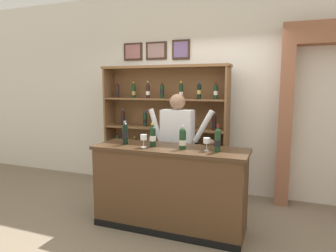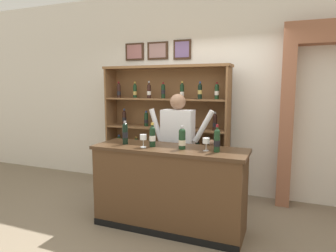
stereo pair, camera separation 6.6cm
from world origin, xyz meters
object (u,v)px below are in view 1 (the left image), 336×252
object	(u,v)px
tasting_counter	(170,188)
tasting_bottle_vin_santo	(218,140)
wine_glass_spare	(207,141)
wine_glass_center	(144,138)
wine_shelf	(165,127)
tasting_bottle_prosecco	(153,136)
shopkeeper	(177,139)
tasting_bottle_rosso	(183,138)
tasting_bottle_riserva	(125,133)

from	to	relation	value
tasting_counter	tasting_bottle_vin_santo	size ratio (longest dim) A/B	6.06
tasting_counter	wine_glass_spare	world-z (taller)	wine_glass_spare
wine_glass_center	wine_shelf	bearing A→B (deg)	100.30
wine_glass_spare	tasting_bottle_prosecco	bearing A→B (deg)	-178.74
wine_shelf	tasting_counter	distance (m)	1.40
wine_glass_center	wine_glass_spare	world-z (taller)	wine_glass_center
wine_shelf	tasting_bottle_prosecco	xyz separation A→B (m)	(0.32, -1.21, 0.07)
tasting_counter	wine_shelf	bearing A→B (deg)	113.87
tasting_bottle_vin_santo	wine_glass_spare	world-z (taller)	tasting_bottle_vin_santo
shopkeeper	tasting_bottle_rosso	size ratio (longest dim) A/B	6.00
tasting_bottle_riserva	tasting_bottle_vin_santo	size ratio (longest dim) A/B	0.96
tasting_bottle_riserva	wine_glass_center	xyz separation A→B (m)	(0.30, -0.09, -0.03)
tasting_counter	tasting_bottle_prosecco	size ratio (longest dim) A/B	6.38
tasting_bottle_vin_santo	tasting_bottle_riserva	bearing A→B (deg)	179.60
tasting_counter	wine_glass_center	bearing A→B (deg)	-157.42
shopkeeper	wine_glass_center	size ratio (longest dim) A/B	10.41
shopkeeper	tasting_bottle_vin_santo	world-z (taller)	shopkeeper
shopkeeper	tasting_bottle_riserva	xyz separation A→B (m)	(-0.49, -0.58, 0.14)
tasting_bottle_rosso	wine_shelf	bearing A→B (deg)	119.87
tasting_bottle_riserva	tasting_bottle_vin_santo	bearing A→B (deg)	-0.40
tasting_bottle_riserva	tasting_bottle_rosso	xyz separation A→B (m)	(0.76, -0.01, -0.02)
tasting_bottle_rosso	wine_glass_spare	world-z (taller)	tasting_bottle_rosso
shopkeeper	tasting_bottle_prosecco	xyz separation A→B (m)	(-0.11, -0.59, 0.13)
shopkeeper	tasting_bottle_rosso	bearing A→B (deg)	-65.58
tasting_counter	shopkeeper	bearing A→B (deg)	99.44
tasting_bottle_prosecco	wine_glass_center	xyz separation A→B (m)	(-0.08, -0.08, -0.02)
wine_shelf	tasting_counter	xyz separation A→B (m)	(0.52, -1.17, -0.57)
shopkeeper	wine_shelf	bearing A→B (deg)	124.56
tasting_counter	shopkeeper	world-z (taller)	shopkeeper
tasting_bottle_rosso	tasting_bottle_prosecco	bearing A→B (deg)	179.66
tasting_counter	tasting_bottle_prosecco	xyz separation A→B (m)	(-0.20, -0.03, 0.64)
tasting_counter	tasting_bottle_rosso	world-z (taller)	tasting_bottle_rosso
tasting_counter	tasting_bottle_prosecco	world-z (taller)	tasting_bottle_prosecco
wine_shelf	tasting_bottle_riserva	size ratio (longest dim) A/B	7.04
shopkeeper	wine_glass_center	world-z (taller)	shopkeeper
shopkeeper	tasting_bottle_rosso	xyz separation A→B (m)	(0.27, -0.59, 0.12)
tasting_bottle_vin_santo	tasting_bottle_rosso	bearing A→B (deg)	-179.43
tasting_bottle_vin_santo	wine_glass_spare	size ratio (longest dim) A/B	2.08
tasting_bottle_prosecco	tasting_bottle_riserva	bearing A→B (deg)	178.50
tasting_bottle_rosso	wine_glass_center	xyz separation A→B (m)	(-0.46, -0.08, -0.01)
tasting_counter	tasting_bottle_rosso	xyz separation A→B (m)	(0.18, -0.04, 0.63)
tasting_bottle_vin_santo	tasting_bottle_prosecco	bearing A→B (deg)	-179.87
wine_glass_spare	tasting_bottle_rosso	bearing A→B (deg)	-176.59
tasting_counter	tasting_bottle_vin_santo	distance (m)	0.86
tasting_counter	tasting_bottle_rosso	size ratio (longest dim) A/B	6.85
tasting_bottle_vin_santo	wine_glass_spare	bearing A→B (deg)	174.21
wine_glass_center	tasting_bottle_prosecco	bearing A→B (deg)	45.59
tasting_bottle_riserva	tasting_bottle_prosecco	bearing A→B (deg)	-1.50
tasting_counter	tasting_bottle_vin_santo	world-z (taller)	tasting_bottle_vin_santo
wine_glass_spare	wine_shelf	bearing A→B (deg)	129.29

